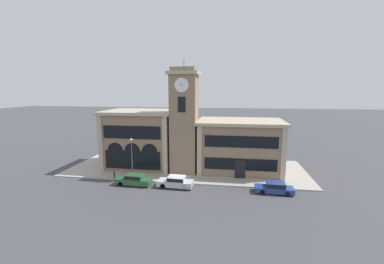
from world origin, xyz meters
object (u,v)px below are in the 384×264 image
parked_car_near (134,179)px  parked_car_far (275,187)px  parked_car_mid (176,182)px  street_lamp (132,153)px  bollard (114,174)px

parked_car_near → parked_car_far: size_ratio=1.04×
parked_car_mid → parked_car_far: (12.51, -0.00, -0.05)m
parked_car_mid → street_lamp: bearing=-11.5°
parked_car_far → bollard: bearing=-2.2°
parked_car_near → street_lamp: (-0.83, 1.61, 3.25)m
parked_car_mid → parked_car_far: parked_car_mid is taller
parked_car_near → street_lamp: 3.72m
parked_car_near → parked_car_mid: parked_car_mid is taller
parked_car_mid → parked_car_far: bearing=-177.7°
street_lamp → parked_car_near: bearing=-62.8°
parked_car_mid → bollard: 9.54m
parked_car_near → street_lamp: size_ratio=0.83×
parked_car_near → parked_car_far: bearing=-177.7°
parked_car_far → street_lamp: bearing=-2.5°
parked_car_near → parked_car_mid: bearing=-177.7°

